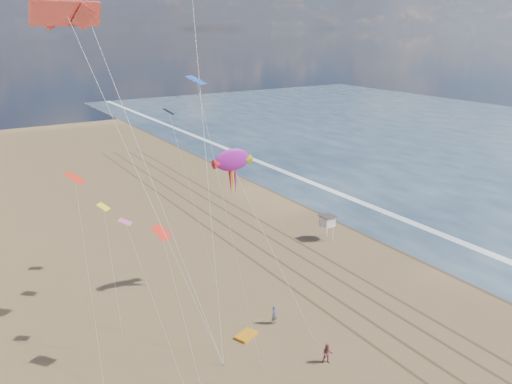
% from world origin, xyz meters
% --- Properties ---
extents(wet_sand, '(260.00, 260.00, 0.00)m').
position_xyz_m(wet_sand, '(19.00, 40.00, 0.00)').
color(wet_sand, '#42301E').
rests_on(wet_sand, ground).
extents(foam, '(260.00, 260.00, 0.00)m').
position_xyz_m(foam, '(23.20, 40.00, 0.00)').
color(foam, white).
rests_on(foam, ground).
extents(tracks, '(7.68, 120.00, 0.01)m').
position_xyz_m(tracks, '(2.55, 30.00, 0.01)').
color(tracks, brown).
rests_on(tracks, ground).
extents(lifeguard_stand, '(1.74, 1.74, 3.15)m').
position_xyz_m(lifeguard_stand, '(9.75, 29.79, 2.43)').
color(lifeguard_stand, white).
rests_on(lifeguard_stand, ground).
extents(grounded_kite, '(2.19, 1.81, 0.21)m').
position_xyz_m(grounded_kite, '(-9.45, 17.38, 0.11)').
color(grounded_kite, orange).
rests_on(grounded_kite, ground).
extents(show_kite, '(4.02, 6.47, 17.33)m').
position_xyz_m(show_kite, '(-5.99, 25.43, 13.30)').
color(show_kite, '#AC1AA3').
rests_on(show_kite, ground).
extents(kite_flyer_a, '(0.74, 0.59, 1.80)m').
position_xyz_m(kite_flyer_a, '(-6.30, 17.72, 0.90)').
color(kite_flyer_a, slate).
rests_on(kite_flyer_a, ground).
extents(kite_flyer_b, '(1.04, 1.00, 1.69)m').
position_xyz_m(kite_flyer_b, '(-5.90, 10.93, 0.84)').
color(kite_flyer_b, '#8F484E').
rests_on(kite_flyer_b, ground).
extents(small_kites, '(11.96, 15.97, 12.50)m').
position_xyz_m(small_kites, '(-15.34, 24.89, 14.42)').
color(small_kites, pink).
rests_on(small_kites, ground).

